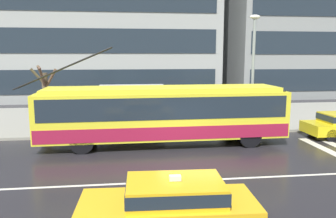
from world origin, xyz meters
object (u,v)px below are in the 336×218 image
at_px(pedestrian_approaching_curb, 99,102).
at_px(street_lamp, 253,62).
at_px(taxi_oncoming_near, 171,203).
at_px(bus_shelter, 132,96).
at_px(trolleybus, 164,113).
at_px(street_tree_bare, 45,93).
at_px(pedestrian_at_shelter, 154,97).

xyz_separation_m(pedestrian_approaching_curb, street_lamp, (8.41, -0.50, 2.13)).
bearing_deg(taxi_oncoming_near, bus_shelter, 93.49).
bearing_deg(trolleybus, street_tree_bare, 144.31).
bearing_deg(street_tree_bare, pedestrian_at_shelter, -2.66).
xyz_separation_m(bus_shelter, pedestrian_approaching_curb, (-1.79, -0.61, -0.23)).
distance_m(pedestrian_approaching_curb, street_lamp, 8.69).
distance_m(taxi_oncoming_near, pedestrian_at_shelter, 12.38).
relative_size(trolleybus, street_lamp, 1.99).
distance_m(bus_shelter, pedestrian_approaching_curb, 1.90).
distance_m(street_lamp, street_tree_bare, 12.02).
height_order(trolleybus, street_tree_bare, trolleybus).
bearing_deg(taxi_oncoming_near, pedestrian_at_shelter, 87.11).
bearing_deg(bus_shelter, trolleybus, -67.17).
xyz_separation_m(bus_shelter, street_lamp, (6.62, -1.11, 1.90)).
bearing_deg(pedestrian_at_shelter, taxi_oncoming_near, -92.89).
xyz_separation_m(bus_shelter, pedestrian_at_shelter, (1.31, 0.97, -0.23)).
distance_m(trolleybus, bus_shelter, 3.67).
distance_m(taxi_oncoming_near, bus_shelter, 11.44).
bearing_deg(trolleybus, street_lamp, 23.41).
height_order(trolleybus, taxi_oncoming_near, trolleybus).
xyz_separation_m(taxi_oncoming_near, street_lamp, (5.93, 10.24, 3.15)).
bearing_deg(bus_shelter, pedestrian_approaching_curb, -161.28).
distance_m(pedestrian_at_shelter, street_lamp, 6.09).
bearing_deg(pedestrian_at_shelter, street_tree_bare, 177.34).
bearing_deg(street_lamp, pedestrian_at_shelter, 158.65).
height_order(pedestrian_at_shelter, street_tree_bare, street_tree_bare).
relative_size(taxi_oncoming_near, pedestrian_approaching_curb, 2.17).
bearing_deg(pedestrian_at_shelter, trolleybus, -88.65).
relative_size(pedestrian_at_shelter, street_tree_bare, 0.56).
relative_size(trolleybus, bus_shelter, 3.41).
bearing_deg(bus_shelter, pedestrian_at_shelter, 36.32).
bearing_deg(pedestrian_approaching_curb, trolleybus, -40.71).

